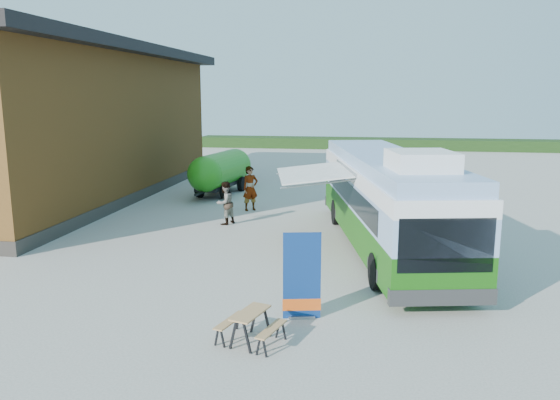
% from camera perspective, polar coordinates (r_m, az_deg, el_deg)
% --- Properties ---
extents(ground, '(100.00, 100.00, 0.00)m').
position_cam_1_polar(ground, '(16.65, -7.07, -6.97)').
color(ground, '#BCB7AD').
rests_on(ground, ground).
extents(barn, '(9.60, 21.20, 7.50)m').
position_cam_1_polar(barn, '(29.38, -21.69, 7.24)').
color(barn, brown).
rests_on(barn, ground).
extents(hedge, '(40.00, 3.00, 1.00)m').
position_cam_1_polar(hedge, '(53.49, 13.06, 5.73)').
color(hedge, '#264419').
rests_on(hedge, ground).
extents(bus, '(4.91, 12.19, 3.66)m').
position_cam_1_polar(bus, '(18.43, 11.02, 0.28)').
color(bus, '#257513').
rests_on(bus, ground).
extents(awning, '(3.13, 4.27, 0.50)m').
position_cam_1_polar(awning, '(18.53, 4.12, 3.41)').
color(awning, white).
rests_on(awning, ground).
extents(banner, '(0.88, 0.30, 2.05)m').
position_cam_1_polar(banner, '(12.66, 2.30, -8.72)').
color(banner, navy).
rests_on(banner, ground).
extents(picnic_table, '(1.44, 1.35, 0.68)m').
position_cam_1_polar(picnic_table, '(11.60, -3.09, -12.38)').
color(picnic_table, tan).
rests_on(picnic_table, ground).
extents(person_a, '(0.87, 0.82, 1.99)m').
position_cam_1_polar(person_a, '(24.31, -3.12, 1.21)').
color(person_a, '#999999').
rests_on(person_a, ground).
extents(person_b, '(0.98, 1.05, 1.73)m').
position_cam_1_polar(person_b, '(21.80, -5.75, -0.31)').
color(person_b, '#999999').
rests_on(person_b, ground).
extents(slurry_tanker, '(2.27, 5.89, 2.18)m').
position_cam_1_polar(slurry_tanker, '(28.44, -6.18, 3.12)').
color(slurry_tanker, '#258C19').
rests_on(slurry_tanker, ground).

